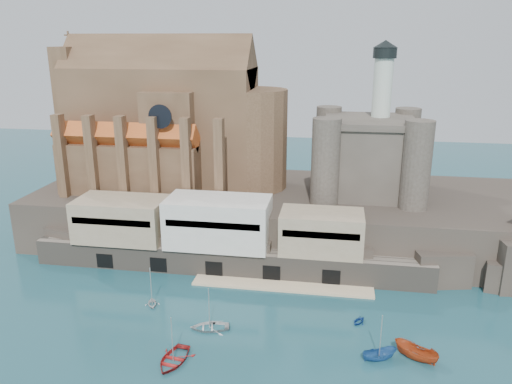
{
  "coord_description": "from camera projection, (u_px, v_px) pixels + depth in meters",
  "views": [
    {
      "loc": [
        9.73,
        -56.43,
        39.46
      ],
      "look_at": [
        -4.69,
        32.0,
        11.91
      ],
      "focal_mm": 35.0,
      "sensor_mm": 36.0,
      "label": 1
    }
  ],
  "objects": [
    {
      "name": "ground",
      "position": [
        252.0,
        349.0,
        66.33
      ],
      "size": [
        300.0,
        300.0,
        0.0
      ],
      "primitive_type": "plane",
      "color": "#17444E",
      "rests_on": "ground"
    },
    {
      "name": "church",
      "position": [
        171.0,
        127.0,
        103.02
      ],
      "size": [
        47.0,
        25.93,
        30.51
      ],
      "color": "brown",
      "rests_on": "promontory"
    },
    {
      "name": "promontory",
      "position": [
        283.0,
        215.0,
        102.05
      ],
      "size": [
        100.0,
        36.0,
        10.0
      ],
      "color": "#2B2520",
      "rests_on": "ground"
    },
    {
      "name": "boat_5",
      "position": [
        415.0,
        359.0,
        64.24
      ],
      "size": [
        3.04,
        3.02,
        5.85
      ],
      "primitive_type": "imported",
      "rotation": [
        0.0,
        0.0,
        4.21
      ],
      "color": "#B14219",
      "rests_on": "ground"
    },
    {
      "name": "boat_2",
      "position": [
        379.0,
        359.0,
        64.18
      ],
      "size": [
        2.35,
        2.33,
        4.71
      ],
      "primitive_type": "imported",
      "rotation": [
        0.0,
        0.0,
        1.96
      ],
      "color": "#235693",
      "rests_on": "ground"
    },
    {
      "name": "boat_7",
      "position": [
        359.0,
        323.0,
        72.42
      ],
      "size": [
        2.66,
        2.41,
        2.63
      ],
      "primitive_type": "imported",
      "rotation": [
        0.0,
        0.0,
        5.7
      ],
      "color": "navy",
      "rests_on": "ground"
    },
    {
      "name": "quay",
      "position": [
        217.0,
        237.0,
        87.88
      ],
      "size": [
        70.0,
        12.0,
        13.05
      ],
      "color": "#6D6357",
      "rests_on": "ground"
    },
    {
      "name": "boat_4",
      "position": [
        152.0,
        305.0,
        77.13
      ],
      "size": [
        3.11,
        2.56,
        3.11
      ],
      "primitive_type": "imported",
      "rotation": [
        0.0,
        0.0,
        3.55
      ],
      "color": "silver",
      "rests_on": "ground"
    },
    {
      "name": "boat_0",
      "position": [
        173.0,
        362.0,
        63.7
      ],
      "size": [
        4.7,
        1.97,
        6.37
      ],
      "primitive_type": "imported",
      "rotation": [
        0.0,
        0.0,
        6.14
      ],
      "color": "#A21B1B",
      "rests_on": "ground"
    },
    {
      "name": "castle_keep",
      "position": [
        368.0,
        152.0,
        97.22
      ],
      "size": [
        21.2,
        21.2,
        29.3
      ],
      "color": "#463F37",
      "rests_on": "promontory"
    },
    {
      "name": "boat_6",
      "position": [
        210.0,
        329.0,
        70.97
      ],
      "size": [
        2.02,
        4.18,
        5.63
      ],
      "primitive_type": "imported",
      "rotation": [
        0.0,
        0.0,
        4.93
      ],
      "color": "silver",
      "rests_on": "ground"
    }
  ]
}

